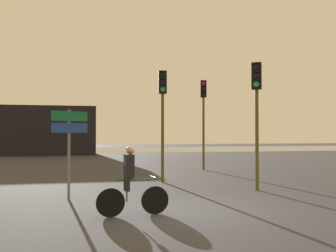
{
  "coord_description": "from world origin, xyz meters",
  "views": [
    {
      "loc": [
        -2.49,
        -9.02,
        1.89
      ],
      "look_at": [
        0.5,
        5.0,
        2.2
      ],
      "focal_mm": 40.0,
      "sensor_mm": 36.0,
      "label": 1
    }
  ],
  "objects_px": {
    "cyclist": "(130,180)",
    "distant_building": "(48,131)",
    "traffic_light_near_right": "(257,101)",
    "traffic_light_far_right": "(203,108)",
    "traffic_light_center": "(163,105)",
    "direction_sign_post": "(69,137)"
  },
  "relations": [
    {
      "from": "cyclist",
      "to": "distant_building",
      "type": "bearing_deg",
      "value": -176.17
    },
    {
      "from": "traffic_light_near_right",
      "to": "traffic_light_far_right",
      "type": "distance_m",
      "value": 7.31
    },
    {
      "from": "traffic_light_center",
      "to": "traffic_light_far_right",
      "type": "distance_m",
      "value": 5.48
    },
    {
      "from": "traffic_light_near_right",
      "to": "cyclist",
      "type": "distance_m",
      "value": 5.91
    },
    {
      "from": "traffic_light_center",
      "to": "direction_sign_post",
      "type": "height_order",
      "value": "traffic_light_center"
    },
    {
      "from": "traffic_light_far_right",
      "to": "cyclist",
      "type": "distance_m",
      "value": 11.73
    },
    {
      "from": "traffic_light_far_right",
      "to": "traffic_light_near_right",
      "type": "bearing_deg",
      "value": 101.95
    },
    {
      "from": "traffic_light_near_right",
      "to": "cyclist",
      "type": "relative_size",
      "value": 2.52
    },
    {
      "from": "direction_sign_post",
      "to": "traffic_light_far_right",
      "type": "bearing_deg",
      "value": -157.88
    },
    {
      "from": "cyclist",
      "to": "traffic_light_center",
      "type": "bearing_deg",
      "value": 156.04
    },
    {
      "from": "distant_building",
      "to": "traffic_light_near_right",
      "type": "height_order",
      "value": "distant_building"
    },
    {
      "from": "traffic_light_near_right",
      "to": "traffic_light_center",
      "type": "distance_m",
      "value": 3.86
    },
    {
      "from": "traffic_light_far_right",
      "to": "direction_sign_post",
      "type": "bearing_deg",
      "value": 65.45
    },
    {
      "from": "traffic_light_center",
      "to": "direction_sign_post",
      "type": "bearing_deg",
      "value": 52.23
    },
    {
      "from": "traffic_light_far_right",
      "to": "direction_sign_post",
      "type": "relative_size",
      "value": 1.82
    },
    {
      "from": "distant_building",
      "to": "cyclist",
      "type": "bearing_deg",
      "value": -80.38
    },
    {
      "from": "traffic_light_center",
      "to": "traffic_light_near_right",
      "type": "bearing_deg",
      "value": 142.17
    },
    {
      "from": "traffic_light_near_right",
      "to": "cyclist",
      "type": "xyz_separation_m",
      "value": [
        -4.59,
        -3.02,
        -2.18
      ]
    },
    {
      "from": "traffic_light_center",
      "to": "traffic_light_far_right",
      "type": "bearing_deg",
      "value": -116.4
    },
    {
      "from": "direction_sign_post",
      "to": "cyclist",
      "type": "bearing_deg",
      "value": 92.65
    },
    {
      "from": "traffic_light_near_right",
      "to": "cyclist",
      "type": "bearing_deg",
      "value": 64.06
    },
    {
      "from": "distant_building",
      "to": "traffic_light_center",
      "type": "bearing_deg",
      "value": -73.06
    }
  ]
}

